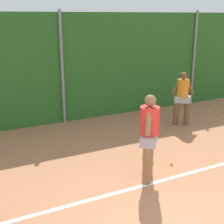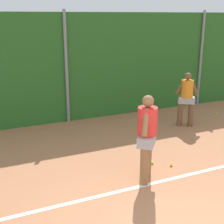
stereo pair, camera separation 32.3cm
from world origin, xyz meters
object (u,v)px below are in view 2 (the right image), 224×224
object	(u,v)px
player_foreground_near	(147,134)
tennis_ball_2	(152,163)
player_backcourt_far	(187,97)
tennis_ball_0	(171,165)
tennis_ball_3	(216,113)
tennis_ball_1	(143,158)

from	to	relation	value
player_foreground_near	tennis_ball_2	bearing A→B (deg)	-2.64
player_backcourt_far	tennis_ball_2	xyz separation A→B (m)	(-2.35, -1.93, -0.94)
tennis_ball_0	tennis_ball_3	size ratio (longest dim) A/B	1.00
player_backcourt_far	tennis_ball_0	world-z (taller)	player_backcourt_far
player_foreground_near	player_backcourt_far	bearing A→B (deg)	-9.60
tennis_ball_0	player_foreground_near	bearing A→B (deg)	-160.86
player_backcourt_far	tennis_ball_0	distance (m)	3.13
tennis_ball_0	tennis_ball_2	bearing A→B (deg)	141.60
player_foreground_near	tennis_ball_0	distance (m)	1.38
player_backcourt_far	tennis_ball_0	bearing A→B (deg)	79.37
tennis_ball_2	tennis_ball_3	bearing A→B (deg)	31.20
tennis_ball_0	tennis_ball_1	size ratio (longest dim) A/B	1.00
tennis_ball_3	player_backcourt_far	bearing A→B (deg)	-161.92
tennis_ball_0	player_backcourt_far	bearing A→B (deg)	47.81
tennis_ball_3	player_foreground_near	bearing A→B (deg)	-146.49
player_backcourt_far	tennis_ball_0	xyz separation A→B (m)	(-2.00, -2.21, -0.94)
player_foreground_near	tennis_ball_2	size ratio (longest dim) A/B	28.64
tennis_ball_2	tennis_ball_1	bearing A→B (deg)	100.26
tennis_ball_0	tennis_ball_1	bearing A→B (deg)	123.68
tennis_ball_1	tennis_ball_0	bearing A→B (deg)	-56.32
player_foreground_near	tennis_ball_3	size ratio (longest dim) A/B	28.64
tennis_ball_0	tennis_ball_1	distance (m)	0.74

